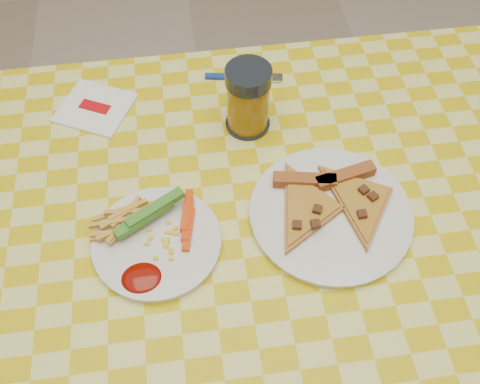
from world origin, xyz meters
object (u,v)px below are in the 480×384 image
Objects in this scene: table at (241,260)px; plate_left at (157,243)px; plate_right at (330,214)px; drink_glass at (248,99)px.

table is 6.60× the size of plate_left.
plate_right is (0.28, 0.01, 0.00)m from plate_left.
drink_glass is at bearing 78.98° from table.
table is 0.17m from plate_right.
table is 0.15m from plate_left.
plate_left is (-0.13, 0.01, 0.08)m from table.
drink_glass is at bearing 115.56° from plate_right.
drink_glass is (0.17, 0.23, 0.06)m from plate_left.
table is at bearing -172.03° from plate_right.
plate_right is 0.24m from drink_glass.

